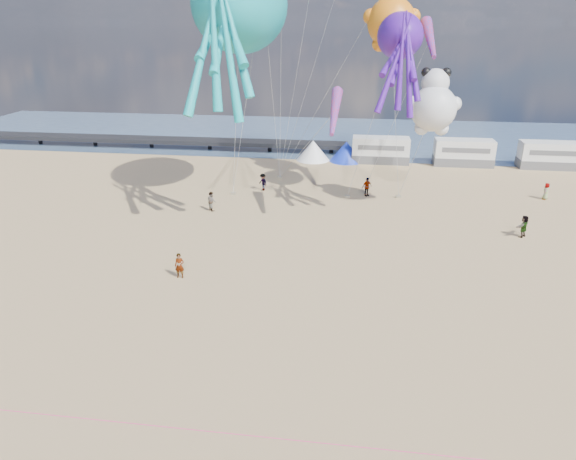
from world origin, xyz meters
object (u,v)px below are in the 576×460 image
object	(u,v)px
windsock_mid	(430,39)
windsock_right	(335,112)
beachgoer_3	(367,187)
kite_octopus_purple	(400,36)
beachgoer_2	(263,182)
sandbag_d	(366,186)
motorhome_2	(550,155)
windsock_left	(259,12)
beachgoer_4	(524,226)
standing_person	(180,266)
beachgoer_0	(546,191)
sandbag_e	(280,177)
tent_white	(313,150)
sandbag_b	(347,196)
tent_blue	(346,151)
motorhome_1	(463,153)
sandbag_c	(399,197)
sandbag_a	(233,193)
kite_panda	(434,109)
motorhome_0	(380,150)
kite_teddy_orange	(391,22)
kite_octopus_teal	(240,5)
beachgoer_1	(211,201)

from	to	relation	value
windsock_mid	windsock_right	world-z (taller)	windsock_mid
beachgoer_3	windsock_mid	bearing A→B (deg)	-49.80
beachgoer_3	kite_octopus_purple	bearing A→B (deg)	-82.44
beachgoer_2	beachgoer_3	distance (m)	10.18
sandbag_d	beachgoer_2	bearing A→B (deg)	-166.05
motorhome_2	kite_octopus_purple	size ratio (longest dim) A/B	0.66
windsock_left	windsock_mid	world-z (taller)	windsock_left
beachgoer_3	beachgoer_4	size ratio (longest dim) A/B	1.04
beachgoer_3	windsock_mid	xyz separation A→B (m)	(4.41, -1.01, 13.32)
windsock_right	standing_person	bearing A→B (deg)	-128.52
beachgoer_0	sandbag_d	xyz separation A→B (m)	(-16.67, 1.66, -0.68)
beachgoer_0	sandbag_e	distance (m)	26.08
standing_person	sandbag_d	world-z (taller)	standing_person
standing_person	beachgoer_0	bearing A→B (deg)	31.53
tent_white	sandbag_b	xyz separation A→B (m)	(4.57, -13.89, -1.09)
standing_person	kite_octopus_purple	bearing A→B (deg)	46.91
tent_blue	sandbag_b	xyz separation A→B (m)	(0.57, -13.89, -1.09)
motorhome_1	sandbag_b	size ratio (longest dim) A/B	13.20
motorhome_1	standing_person	bearing A→B (deg)	-125.98
beachgoer_2	sandbag_c	bearing A→B (deg)	39.75
motorhome_1	sandbag_a	xyz separation A→B (m)	(-23.93, -14.44, -1.39)
beachgoer_2	sandbag_c	distance (m)	13.23
sandbag_a	beachgoer_2	bearing A→B (deg)	32.79
standing_person	sandbag_b	distance (m)	20.85
tent_white	motorhome_2	bearing A→B (deg)	0.00
tent_white	windsock_right	size ratio (longest dim) A/B	0.74
beachgoer_2	beachgoer_4	xyz separation A→B (m)	(22.11, -9.01, 0.03)
sandbag_a	windsock_mid	world-z (taller)	windsock_mid
motorhome_2	kite_panda	bearing A→B (deg)	-132.85
tent_blue	beachgoer_2	bearing A→B (deg)	-121.44
motorhome_0	kite_panda	size ratio (longest dim) A/B	1.04
kite_teddy_orange	windsock_left	world-z (taller)	windsock_left
sandbag_a	sandbag_b	bearing A→B (deg)	2.87
tent_blue	motorhome_2	bearing A→B (deg)	0.00
motorhome_0	standing_person	world-z (taller)	motorhome_0
motorhome_1	sandbag_c	xyz separation A→B (m)	(-8.10, -13.34, -1.39)
sandbag_b	kite_octopus_purple	distance (m)	14.87
tent_white	kite_octopus_teal	size ratio (longest dim) A/B	0.28
motorhome_0	beachgoer_4	world-z (taller)	motorhome_0
beachgoer_1	windsock_left	xyz separation A→B (m)	(3.87, 3.65, 15.39)
kite_octopus_teal	kite_octopus_purple	distance (m)	13.33
sandbag_e	beachgoer_3	bearing A→B (deg)	-27.73
tent_white	kite_teddy_orange	bearing A→B (deg)	-53.82
kite_octopus_purple	kite_teddy_orange	distance (m)	4.70
kite_panda	beachgoer_2	bearing A→B (deg)	146.84
tent_white	beachgoer_3	bearing A→B (deg)	-64.12
sandbag_c	tent_blue	bearing A→B (deg)	112.04
sandbag_d	sandbag_e	size ratio (longest dim) A/B	1.00
motorhome_0	sandbag_a	bearing A→B (deg)	-134.96
sandbag_d	kite_panda	xyz separation A→B (m)	(4.92, -6.72, 8.84)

